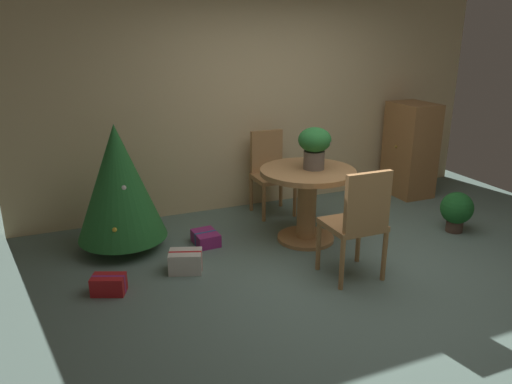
{
  "coord_description": "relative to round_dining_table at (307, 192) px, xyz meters",
  "views": [
    {
      "loc": [
        -2.38,
        -3.32,
        2.13
      ],
      "look_at": [
        -0.81,
        0.46,
        0.77
      ],
      "focal_mm": 34.39,
      "sensor_mm": 36.0,
      "label": 1
    }
  ],
  "objects": [
    {
      "name": "round_dining_table",
      "position": [
        0.0,
        0.0,
        0.0
      ],
      "size": [
        0.98,
        0.98,
        0.78
      ],
      "color": "#B27F4C",
      "rests_on": "ground_plane"
    },
    {
      "name": "gift_box_purple",
      "position": [
        -1.01,
        0.3,
        -0.46
      ],
      "size": [
        0.25,
        0.32,
        0.13
      ],
      "color": "#9E287A",
      "rests_on": "ground_plane"
    },
    {
      "name": "wooden_chair_near",
      "position": [
        0.0,
        -0.93,
        0.05
      ],
      "size": [
        0.48,
        0.45,
        1.02
      ],
      "color": "#B27F4C",
      "rests_on": "ground_plane"
    },
    {
      "name": "back_wall_panel",
      "position": [
        0.05,
        1.3,
        0.77
      ],
      "size": [
        6.0,
        0.1,
        2.6
      ],
      "primitive_type": "cube",
      "color": "beige",
      "rests_on": "ground_plane"
    },
    {
      "name": "flower_vase",
      "position": [
        0.06,
        -0.0,
        0.5
      ],
      "size": [
        0.33,
        0.33,
        0.43
      ],
      "color": "#665B51",
      "rests_on": "round_dining_table"
    },
    {
      "name": "holiday_tree",
      "position": [
        -1.81,
        0.52,
        0.18
      ],
      "size": [
        0.88,
        0.88,
        1.28
      ],
      "color": "brown",
      "rests_on": "ground_plane"
    },
    {
      "name": "potted_plant",
      "position": [
        1.63,
        -0.43,
        -0.27
      ],
      "size": [
        0.35,
        0.35,
        0.45
      ],
      "color": "#4C382D",
      "rests_on": "ground_plane"
    },
    {
      "name": "ground_plane",
      "position": [
        0.05,
        -0.9,
        -0.53
      ],
      "size": [
        6.6,
        6.6,
        0.0
      ],
      "primitive_type": "plane",
      "color": "slate"
    },
    {
      "name": "wooden_chair_far",
      "position": [
        0.0,
        0.93,
        0.01
      ],
      "size": [
        0.44,
        0.43,
        0.98
      ],
      "color": "#B27F4C",
      "rests_on": "ground_plane"
    },
    {
      "name": "wooden_cabinet",
      "position": [
        1.99,
        0.83,
        0.09
      ],
      "size": [
        0.48,
        0.61,
        1.23
      ],
      "color": "#9E6B3D",
      "rests_on": "ground_plane"
    },
    {
      "name": "gift_box_cream",
      "position": [
        -1.36,
        -0.21,
        -0.43
      ],
      "size": [
        0.36,
        0.31,
        0.2
      ],
      "color": "silver",
      "rests_on": "ground_plane"
    },
    {
      "name": "gift_box_red",
      "position": [
        -2.07,
        -0.35,
        -0.45
      ],
      "size": [
        0.32,
        0.26,
        0.16
      ],
      "color": "red",
      "rests_on": "ground_plane"
    }
  ]
}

